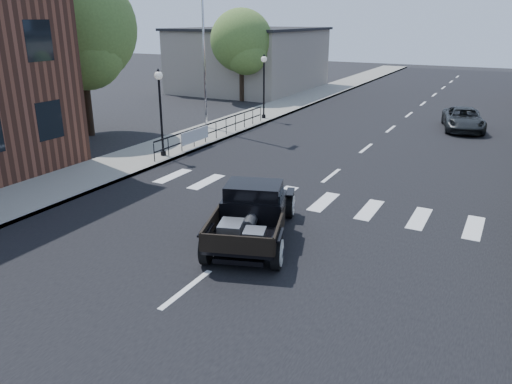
% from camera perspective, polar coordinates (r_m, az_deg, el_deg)
% --- Properties ---
extents(ground, '(120.00, 120.00, 0.00)m').
position_cam_1_polar(ground, '(14.24, -0.95, -5.69)').
color(ground, black).
rests_on(ground, ground).
extents(road, '(14.00, 80.00, 0.02)m').
position_cam_1_polar(road, '(27.69, 14.17, 6.20)').
color(road, black).
rests_on(road, ground).
extents(road_markings, '(12.00, 60.00, 0.06)m').
position_cam_1_polar(road_markings, '(23.00, 11.09, 3.78)').
color(road_markings, silver).
rests_on(road_markings, ground).
extents(sidewalk_left, '(3.00, 80.00, 0.15)m').
position_cam_1_polar(sidewalk_left, '(30.72, -1.48, 8.16)').
color(sidewalk_left, gray).
rests_on(sidewalk_left, ground).
extents(low_building_left, '(10.00, 12.00, 5.00)m').
position_cam_1_polar(low_building_left, '(44.81, -0.65, 14.82)').
color(low_building_left, '#A09586').
rests_on(low_building_left, ground).
extents(railing, '(0.08, 10.00, 1.00)m').
position_cam_1_polar(railing, '(25.80, -4.59, 7.25)').
color(railing, black).
rests_on(railing, sidewalk_left).
extents(banner, '(0.04, 2.20, 0.60)m').
position_cam_1_polar(banner, '(24.17, -6.94, 5.86)').
color(banner, silver).
rests_on(banner, sidewalk_left).
extents(lamp_post_b, '(0.36, 0.36, 3.83)m').
position_cam_1_polar(lamp_post_b, '(22.50, -10.82, 8.85)').
color(lamp_post_b, black).
rests_on(lamp_post_b, sidewalk_left).
extents(lamp_post_c, '(0.36, 0.36, 3.83)m').
position_cam_1_polar(lamp_post_c, '(30.86, 0.90, 11.95)').
color(lamp_post_c, black).
rests_on(lamp_post_c, sidewalk_left).
extents(flagpole, '(0.12, 0.12, 11.71)m').
position_cam_1_polar(flagpole, '(27.94, -6.09, 19.19)').
color(flagpole, silver).
rests_on(flagpole, sidewalk_left).
extents(big_tree_near, '(5.71, 5.71, 8.39)m').
position_cam_1_polar(big_tree_near, '(28.01, -19.18, 14.56)').
color(big_tree_near, '#4C6B2E').
rests_on(big_tree_near, ground).
extents(big_tree_far, '(4.57, 4.57, 6.71)m').
position_cam_1_polar(big_tree_far, '(38.30, -1.66, 15.33)').
color(big_tree_far, '#4C6B2E').
rests_on(big_tree_far, ground).
extents(hotrod_pickup, '(3.60, 5.23, 1.66)m').
position_cam_1_polar(hotrod_pickup, '(14.06, -0.40, -2.35)').
color(hotrod_pickup, black).
rests_on(hotrod_pickup, ground).
extents(second_car, '(2.90, 4.74, 1.23)m').
position_cam_1_polar(second_car, '(30.58, 22.61, 7.67)').
color(second_car, black).
rests_on(second_car, ground).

